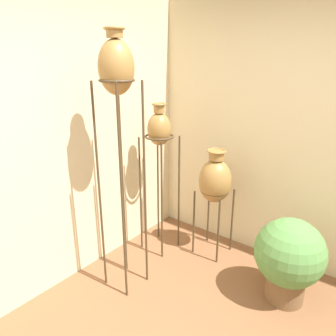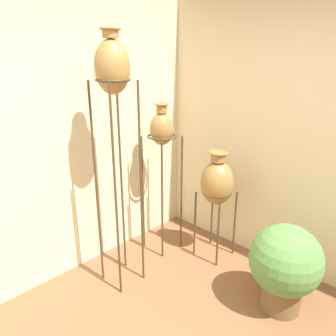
{
  "view_description": "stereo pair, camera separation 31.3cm",
  "coord_description": "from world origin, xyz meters",
  "px_view_note": "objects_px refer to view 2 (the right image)",
  "views": [
    {
      "loc": [
        -1.23,
        -0.56,
        2.04
      ],
      "look_at": [
        1.09,
        1.27,
        1.01
      ],
      "focal_mm": 35.0,
      "sensor_mm": 36.0,
      "label": 1
    },
    {
      "loc": [
        -1.03,
        -0.79,
        2.04
      ],
      "look_at": [
        1.09,
        1.27,
        1.01
      ],
      "focal_mm": 35.0,
      "sensor_mm": 36.0,
      "label": 2
    }
  ],
  "objects_px": {
    "vase_stand_medium": "(162,134)",
    "vase_stand_tall": "(113,77)",
    "potted_plant": "(285,264)",
    "vase_stand_short": "(217,183)"
  },
  "relations": [
    {
      "from": "vase_stand_tall",
      "to": "potted_plant",
      "type": "height_order",
      "value": "vase_stand_tall"
    },
    {
      "from": "vase_stand_tall",
      "to": "vase_stand_short",
      "type": "height_order",
      "value": "vase_stand_tall"
    },
    {
      "from": "vase_stand_short",
      "to": "potted_plant",
      "type": "relative_size",
      "value": 1.5
    },
    {
      "from": "potted_plant",
      "to": "vase_stand_short",
      "type": "bearing_deg",
      "value": 74.04
    },
    {
      "from": "vase_stand_short",
      "to": "potted_plant",
      "type": "bearing_deg",
      "value": -105.96
    },
    {
      "from": "vase_stand_tall",
      "to": "vase_stand_medium",
      "type": "bearing_deg",
      "value": 11.25
    },
    {
      "from": "vase_stand_medium",
      "to": "potted_plant",
      "type": "bearing_deg",
      "value": -89.11
    },
    {
      "from": "vase_stand_medium",
      "to": "potted_plant",
      "type": "height_order",
      "value": "vase_stand_medium"
    },
    {
      "from": "vase_stand_tall",
      "to": "vase_stand_short",
      "type": "distance_m",
      "value": 1.46
    },
    {
      "from": "vase_stand_medium",
      "to": "vase_stand_tall",
      "type": "bearing_deg",
      "value": -168.75
    }
  ]
}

